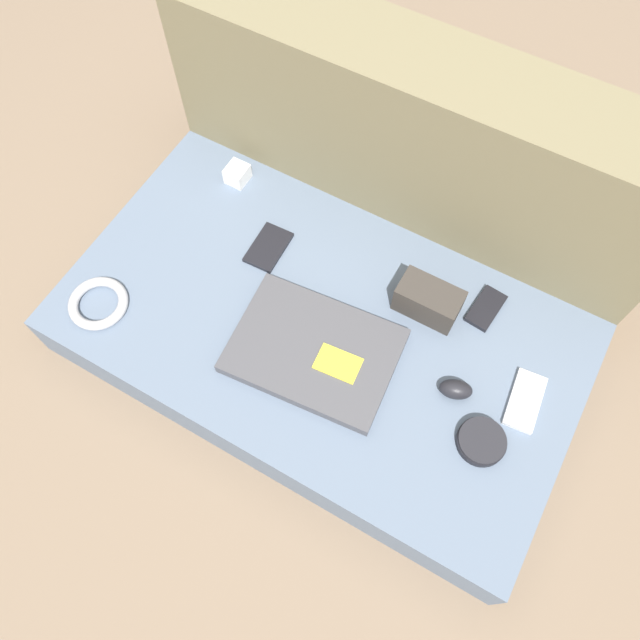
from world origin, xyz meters
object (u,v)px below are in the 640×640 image
(laptop, at_px, (314,351))
(speaker_puck, at_px, (481,441))
(computer_mouse, at_px, (456,390))
(phone_silver, at_px, (486,308))
(camera_pouch, at_px, (428,300))
(charger_brick, at_px, (237,174))
(phone_black, at_px, (268,247))
(phone_small, at_px, (525,401))

(laptop, bearing_deg, speaker_puck, -6.23)
(computer_mouse, bearing_deg, phone_silver, 75.43)
(speaker_puck, bearing_deg, phone_silver, 110.89)
(computer_mouse, distance_m, camera_pouch, 0.20)
(phone_silver, xyz_separation_m, charger_brick, (-0.66, 0.03, 0.01))
(phone_silver, xyz_separation_m, camera_pouch, (-0.11, -0.06, 0.03))
(speaker_puck, distance_m, camera_pouch, 0.31)
(phone_silver, relative_size, charger_brick, 2.00)
(phone_black, xyz_separation_m, phone_small, (0.64, -0.06, 0.00))
(phone_black, bearing_deg, charger_brick, 139.15)
(laptop, height_order, charger_brick, charger_brick)
(computer_mouse, distance_m, speaker_puck, 0.11)
(speaker_puck, relative_size, phone_small, 0.74)
(camera_pouch, bearing_deg, phone_black, -174.48)
(phone_small, distance_m, camera_pouch, 0.28)
(laptop, height_order, phone_silver, laptop)
(speaker_puck, relative_size, camera_pouch, 0.72)
(phone_silver, bearing_deg, phone_black, -163.15)
(computer_mouse, relative_size, speaker_puck, 0.79)
(phone_small, relative_size, charger_brick, 2.50)
(speaker_puck, relative_size, phone_silver, 0.93)
(phone_silver, height_order, charger_brick, charger_brick)
(phone_black, distance_m, phone_small, 0.64)
(phone_black, relative_size, charger_brick, 2.24)
(camera_pouch, bearing_deg, speaker_puck, -44.50)
(charger_brick, bearing_deg, phone_silver, -2.90)
(computer_mouse, relative_size, phone_black, 0.66)
(phone_small, xyz_separation_m, charger_brick, (-0.81, 0.19, 0.01))
(computer_mouse, xyz_separation_m, charger_brick, (-0.68, 0.24, 0.00))
(laptop, height_order, camera_pouch, camera_pouch)
(phone_silver, distance_m, charger_brick, 0.66)
(phone_silver, relative_size, phone_small, 0.80)
(computer_mouse, relative_size, charger_brick, 1.47)
(laptop, bearing_deg, camera_pouch, 47.63)
(laptop, height_order, phone_small, laptop)
(laptop, bearing_deg, phone_silver, 39.63)
(speaker_puck, xyz_separation_m, phone_silver, (-0.11, 0.28, -0.01))
(phone_silver, height_order, phone_small, same)
(computer_mouse, relative_size, phone_small, 0.59)
(speaker_puck, xyz_separation_m, phone_small, (0.04, 0.12, -0.01))
(phone_black, relative_size, camera_pouch, 0.87)
(speaker_puck, relative_size, charger_brick, 1.86)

